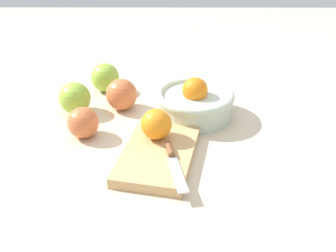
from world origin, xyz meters
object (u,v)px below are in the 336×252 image
object	(u,v)px
bowl	(195,102)
apple_front_left_2	(105,77)
cutting_board	(159,153)
orange_on_board	(156,124)
knife	(173,160)
apple_front_left_3	(122,95)
apple_front_center	(83,123)
apple_front_left	(75,98)

from	to	relation	value
bowl	apple_front_left_2	xyz separation A→B (m)	(-0.15, -0.24, -0.00)
cutting_board	apple_front_left_2	size ratio (longest dim) A/B	3.08
bowl	orange_on_board	bearing A→B (deg)	-33.20
knife	apple_front_left_3	size ratio (longest dim) A/B	1.95
apple_front_center	apple_front_left_2	distance (m)	0.25
apple_front_left_2	apple_front_left	bearing A→B (deg)	-23.87
knife	apple_front_center	bearing A→B (deg)	-123.20
cutting_board	orange_on_board	bearing A→B (deg)	-172.39
apple_front_left_2	apple_front_center	bearing A→B (deg)	-3.60
apple_front_left_3	knife	bearing A→B (deg)	25.63
bowl	cutting_board	bearing A→B (deg)	-24.76
orange_on_board	apple_front_left_2	size ratio (longest dim) A/B	0.85
bowl	cutting_board	distance (m)	0.20
apple_front_center	apple_front_left_2	bearing A→B (deg)	176.40
cutting_board	knife	bearing A→B (deg)	32.35
knife	apple_front_left	distance (m)	0.35
apple_front_center	knife	bearing A→B (deg)	56.80
bowl	apple_front_left_2	size ratio (longest dim) A/B	2.46
orange_on_board	knife	world-z (taller)	orange_on_board
knife	apple_front_left_3	distance (m)	0.30
apple_front_left	apple_front_center	distance (m)	0.12
apple_front_left	apple_front_left_3	distance (m)	0.12
bowl	cutting_board	xyz separation A→B (m)	(0.18, -0.08, -0.03)
bowl	apple_front_left	size ratio (longest dim) A/B	2.44
apple_front_center	cutting_board	bearing A→B (deg)	63.51
knife	apple_front_left_3	bearing A→B (deg)	-154.37
cutting_board	orange_on_board	distance (m)	0.06
cutting_board	apple_front_center	bearing A→B (deg)	-116.49
knife	apple_front_left_2	world-z (taller)	apple_front_left_2
cutting_board	apple_front_left_2	world-z (taller)	apple_front_left_2
orange_on_board	apple_front_left_2	world-z (taller)	orange_on_board
orange_on_board	apple_front_center	world-z (taller)	orange_on_board
apple_front_left_2	apple_front_left_3	world-z (taller)	apple_front_left_3
apple_front_center	apple_front_left_2	xyz separation A→B (m)	(-0.25, 0.02, 0.00)
orange_on_board	apple_front_left	size ratio (longest dim) A/B	0.84
apple_front_left	orange_on_board	bearing A→B (deg)	52.82
cutting_board	orange_on_board	world-z (taller)	orange_on_board
bowl	knife	bearing A→B (deg)	-13.48
orange_on_board	apple_front_left_2	bearing A→B (deg)	-152.38
bowl	knife	world-z (taller)	bowl
cutting_board	knife	world-z (taller)	knife
bowl	cutting_board	size ratio (longest dim) A/B	0.80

